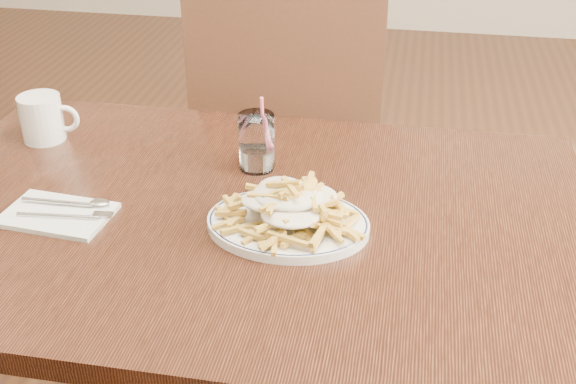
% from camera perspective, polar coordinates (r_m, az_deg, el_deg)
% --- Properties ---
extents(table, '(1.20, 0.80, 0.75)m').
position_cam_1_polar(table, '(1.29, -3.59, -4.43)').
color(table, black).
rests_on(table, ground).
extents(chair_far, '(0.54, 0.54, 1.04)m').
position_cam_1_polar(chair_far, '(1.97, -0.06, 5.83)').
color(chair_far, black).
rests_on(chair_far, ground).
extents(fries_plate, '(0.32, 0.29, 0.02)m').
position_cam_1_polar(fries_plate, '(1.19, 0.00, -2.53)').
color(fries_plate, white).
rests_on(fries_plate, table).
extents(loaded_fries, '(0.25, 0.22, 0.07)m').
position_cam_1_polar(loaded_fries, '(1.17, 0.00, -0.75)').
color(loaded_fries, gold).
rests_on(loaded_fries, fries_plate).
extents(napkin, '(0.19, 0.13, 0.01)m').
position_cam_1_polar(napkin, '(1.28, -17.76, -1.72)').
color(napkin, silver).
rests_on(napkin, table).
extents(cutlery, '(0.18, 0.07, 0.01)m').
position_cam_1_polar(cutlery, '(1.28, -17.72, -1.32)').
color(cutlery, silver).
rests_on(cutlery, napkin).
extents(water_glass, '(0.07, 0.07, 0.15)m').
position_cam_1_polar(water_glass, '(1.36, -2.49, 3.72)').
color(water_glass, white).
rests_on(water_glass, table).
extents(coffee_mug, '(0.12, 0.09, 0.09)m').
position_cam_1_polar(coffee_mug, '(1.55, -18.79, 5.55)').
color(coffee_mug, white).
rests_on(coffee_mug, table).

